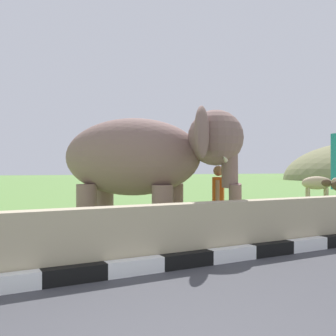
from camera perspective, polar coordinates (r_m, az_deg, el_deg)
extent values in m
cube|color=white|center=(5.53, -22.92, -15.38)|extent=(0.90, 0.20, 0.24)
cube|color=black|center=(5.69, -13.53, -14.97)|extent=(0.90, 0.20, 0.24)
cube|color=white|center=(5.97, -4.89, -14.25)|extent=(0.90, 0.20, 0.24)
cube|color=black|center=(6.38, 2.76, -13.35)|extent=(0.90, 0.20, 0.24)
cube|color=white|center=(6.87, 9.35, -12.38)|extent=(0.90, 0.20, 0.24)
cube|color=black|center=(7.45, 14.95, -11.43)|extent=(0.90, 0.20, 0.24)
cube|color=white|center=(8.08, 19.68, -10.53)|extent=(0.90, 0.20, 0.24)
cube|color=tan|center=(6.60, 2.15, -9.53)|extent=(28.00, 0.36, 1.00)
cylinder|color=#7E605A|center=(8.84, 0.82, -6.34)|extent=(0.44, 0.44, 1.25)
cylinder|color=#7E605A|center=(7.97, -0.81, -7.01)|extent=(0.44, 0.44, 1.25)
cylinder|color=#7E605A|center=(9.40, -9.32, -5.97)|extent=(0.44, 0.44, 1.25)
cylinder|color=#7E605A|center=(8.60, -11.83, -6.51)|extent=(0.44, 0.44, 1.25)
ellipsoid|color=#7E605A|center=(8.62, -5.41, 1.63)|extent=(3.35, 3.30, 1.70)
sphere|color=#7E605A|center=(8.17, 6.98, 4.42)|extent=(1.16, 1.16, 1.16)
ellipsoid|color=#D84C8C|center=(8.15, 9.01, 5.49)|extent=(0.70, 0.71, 0.44)
ellipsoid|color=#7E605A|center=(8.97, 6.78, 4.33)|extent=(0.79, 0.82, 1.00)
ellipsoid|color=#7E605A|center=(7.43, 5.00, 5.27)|extent=(0.79, 0.82, 1.00)
cylinder|color=#7E605A|center=(8.11, 9.01, 0.57)|extent=(0.56, 0.56, 0.98)
cylinder|color=#7E605A|center=(8.13, 9.83, -5.08)|extent=(0.46, 0.46, 0.83)
cone|color=beige|center=(8.40, 8.82, 1.22)|extent=(0.49, 0.51, 0.22)
cone|color=beige|center=(7.84, 8.37, 1.32)|extent=(0.49, 0.51, 0.22)
cylinder|color=navy|center=(8.91, 7.44, -7.69)|extent=(0.15, 0.15, 0.82)
cylinder|color=navy|center=(8.71, 7.34, -7.86)|extent=(0.15, 0.15, 0.82)
cube|color=#D85919|center=(8.74, 7.39, -3.22)|extent=(0.44, 0.46, 0.58)
cylinder|color=#9E7251|center=(9.00, 7.50, -3.32)|extent=(0.13, 0.13, 0.52)
cylinder|color=#9E7251|center=(8.48, 7.26, -3.51)|extent=(0.13, 0.13, 0.52)
sphere|color=#9E7251|center=(8.73, 7.39, -0.40)|extent=(0.23, 0.23, 0.23)
ellipsoid|color=#473323|center=(17.86, 22.15, -2.03)|extent=(0.47, 0.47, 0.32)
cylinder|color=tan|center=(21.18, 21.96, -3.57)|extent=(0.12, 0.12, 0.65)
cylinder|color=tan|center=(20.84, 22.29, -3.62)|extent=(0.12, 0.12, 0.65)
cylinder|color=tan|center=(20.91, 19.63, -3.62)|extent=(0.12, 0.12, 0.65)
cylinder|color=tan|center=(20.56, 19.92, -3.67)|extent=(0.12, 0.12, 0.65)
ellipsoid|color=tan|center=(20.84, 20.95, -2.05)|extent=(1.59, 1.29, 0.66)
ellipsoid|color=tan|center=(21.15, 23.35, -1.75)|extent=(0.48, 0.43, 0.32)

